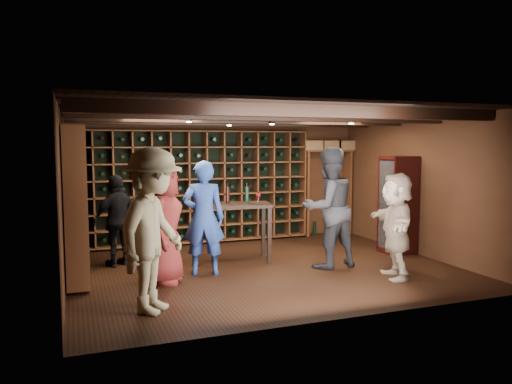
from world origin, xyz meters
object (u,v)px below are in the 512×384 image
object	(u,v)px
man_grey_suit	(328,208)
guest_beige	(396,225)
tasting_table	(231,211)
man_blue_shirt	(204,218)
display_cabinet	(398,207)
guest_khaki	(153,231)
guest_red_floral	(164,223)
guest_woman_black	(118,220)

from	to	relation	value
man_grey_suit	guest_beige	distance (m)	1.13
man_grey_suit	tasting_table	xyz separation A→B (m)	(-1.35, 0.93, -0.11)
man_blue_shirt	man_grey_suit	xyz separation A→B (m)	(2.00, -0.28, 0.10)
display_cabinet	guest_khaki	world-z (taller)	guest_khaki
guest_red_floral	guest_beige	distance (m)	3.43
guest_red_floral	guest_beige	bearing A→B (deg)	-83.22
display_cabinet	man_grey_suit	bearing A→B (deg)	-163.81
tasting_table	man_blue_shirt	bearing A→B (deg)	-124.25
man_grey_suit	tasting_table	bearing A→B (deg)	-41.36
display_cabinet	man_grey_suit	distance (m)	1.78
guest_woman_black	guest_khaki	distance (m)	2.51
guest_beige	tasting_table	distance (m)	2.72
man_blue_shirt	guest_red_floral	xyz separation A→B (m)	(-0.66, -0.27, 0.00)
man_grey_suit	guest_khaki	xyz separation A→B (m)	(-2.99, -1.21, 0.01)
guest_woman_black	guest_beige	world-z (taller)	guest_beige
guest_khaki	guest_woman_black	bearing A→B (deg)	40.29
man_grey_suit	guest_woman_black	xyz separation A→B (m)	(-3.19, 1.28, -0.22)
guest_red_floral	guest_woman_black	world-z (taller)	guest_red_floral
guest_khaki	guest_red_floral	bearing A→B (deg)	20.51
guest_khaki	guest_beige	bearing A→B (deg)	-49.61
display_cabinet	guest_woman_black	world-z (taller)	display_cabinet
guest_khaki	display_cabinet	bearing A→B (deg)	-34.27
man_blue_shirt	guest_beige	xyz separation A→B (m)	(2.65, -1.19, -0.09)
display_cabinet	man_blue_shirt	distance (m)	3.71
man_blue_shirt	man_grey_suit	world-z (taller)	man_grey_suit
guest_red_floral	guest_beige	world-z (taller)	guest_red_floral
guest_beige	display_cabinet	bearing A→B (deg)	163.30
man_grey_suit	tasting_table	size ratio (longest dim) A/B	1.37
display_cabinet	man_blue_shirt	bearing A→B (deg)	-176.63
man_blue_shirt	guest_woman_black	world-z (taller)	man_blue_shirt
guest_woman_black	tasting_table	world-z (taller)	guest_woman_black
guest_woman_black	man_grey_suit	bearing A→B (deg)	134.00
guest_woman_black	guest_khaki	world-z (taller)	guest_khaki
man_blue_shirt	tasting_table	distance (m)	0.92
tasting_table	guest_khaki	bearing A→B (deg)	-117.04
guest_woman_black	man_blue_shirt	bearing A→B (deg)	115.60
man_blue_shirt	guest_beige	size ratio (longest dim) A/B	1.11
man_blue_shirt	guest_beige	bearing A→B (deg)	172.64
guest_red_floral	guest_beige	size ratio (longest dim) A/B	1.11
man_grey_suit	guest_beige	size ratio (longest dim) A/B	1.23
guest_khaki	tasting_table	size ratio (longest dim) A/B	1.39
man_grey_suit	guest_woman_black	world-z (taller)	man_grey_suit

